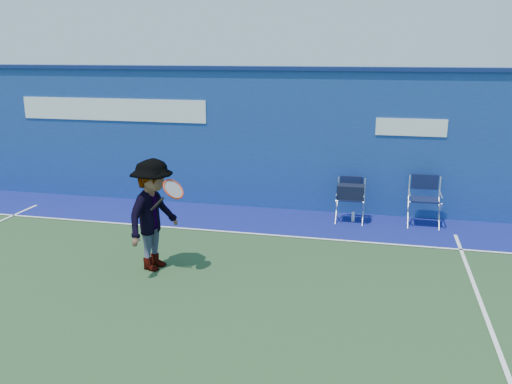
% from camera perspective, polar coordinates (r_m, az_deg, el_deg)
% --- Properties ---
extents(ground, '(80.00, 80.00, 0.00)m').
position_cam_1_polar(ground, '(7.80, -11.33, -11.49)').
color(ground, '#284525').
rests_on(ground, ground).
extents(stadium_wall, '(24.00, 0.50, 3.08)m').
position_cam_1_polar(stadium_wall, '(12.07, -1.55, 5.84)').
color(stadium_wall, navy).
rests_on(stadium_wall, ground).
extents(out_of_bounds_strip, '(24.00, 1.80, 0.01)m').
position_cam_1_polar(out_of_bounds_strip, '(11.39, -2.88, -2.72)').
color(out_of_bounds_strip, navy).
rests_on(out_of_bounds_strip, ground).
extents(court_lines, '(24.00, 12.00, 0.01)m').
position_cam_1_polar(court_lines, '(8.29, -9.62, -9.69)').
color(court_lines, white).
rests_on(court_lines, out_of_bounds_strip).
extents(directors_chair_left, '(0.54, 0.50, 0.91)m').
position_cam_1_polar(directors_chair_left, '(11.18, 9.88, -1.20)').
color(directors_chair_left, silver).
rests_on(directors_chair_left, ground).
extents(directors_chair_right, '(0.59, 0.53, 0.99)m').
position_cam_1_polar(directors_chair_right, '(11.31, 17.23, -1.87)').
color(directors_chair_right, silver).
rests_on(directors_chair_right, ground).
extents(water_bottle, '(0.07, 0.07, 0.22)m').
position_cam_1_polar(water_bottle, '(11.28, 10.19, -2.56)').
color(water_bottle, silver).
rests_on(water_bottle, ground).
extents(tennis_player, '(1.03, 1.27, 1.79)m').
position_cam_1_polar(tennis_player, '(8.68, -10.73, -2.37)').
color(tennis_player, '#EA4738').
rests_on(tennis_player, ground).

